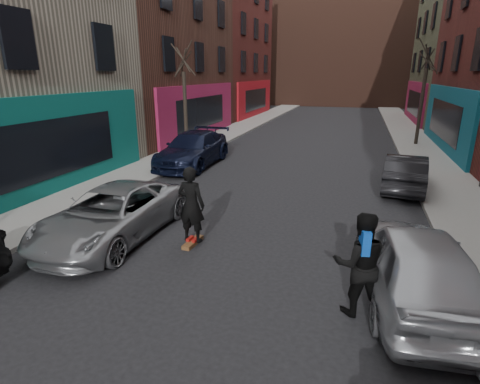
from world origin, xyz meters
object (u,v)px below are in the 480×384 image
Objects in this scene: parked_right_far at (415,263)px; pedestrian at (360,264)px; skateboard at (193,242)px; tree_left_far at (185,90)px; tree_right_far at (424,86)px; parked_right_end at (405,172)px; parked_left_far at (112,214)px; skateboarder at (191,205)px; parked_left_end at (193,149)px.

pedestrian is (-1.02, -0.75, 0.21)m from parked_right_far.
pedestrian is (4.03, -1.73, 0.93)m from skateboard.
tree_left_far is 3.34× the size of pedestrian.
tree_right_far is (12.40, 6.00, 0.15)m from tree_left_far.
parked_right_end is 2.08× the size of pedestrian.
parked_right_end is at bearing -112.60° from pedestrian.
skateboard is (2.17, 0.25, -0.63)m from parked_left_far.
skateboarder is 1.00× the size of pedestrian.
skateboarder is at bearing 6.68° from parked_left_far.
tree_left_far reaches higher than parked_right_end.
tree_right_far is 10.44m from parked_right_end.
parked_left_end is at bearing -64.00° from pedestrian.
skateboarder is (3.57, -8.02, 0.30)m from parked_left_end.
parked_right_far is at bearing -6.78° from skateboard.
pedestrian reaches higher than parked_left_far.
tree_left_far is 3.33× the size of skateboarder.
parked_left_end is 2.76× the size of pedestrian.
parked_left_far is at bearing -74.67° from tree_left_far.
tree_right_far is 3.49× the size of pedestrian.
tree_right_far reaches higher than parked_left_far.
tree_left_far is 13.78m from tree_right_far.
parked_left_end is 1.19× the size of parked_right_far.
parked_left_far is at bearing -81.09° from parked_left_end.
tree_left_far is 8.12× the size of skateboard.
parked_right_far is at bearing -155.47° from pedestrian.
tree_right_far reaches higher than parked_left_end.
parked_right_end is 5.06× the size of skateboard.
tree_left_far is 11.67m from parked_left_far.
parked_left_far is 2.49× the size of skateboarder.
parked_left_far reaches higher than parked_right_end.
tree_left_far reaches higher than parked_left_end.
parked_left_end is at bearing -52.22° from parked_right_far.
tree_right_far is at bearing -109.29° from skateboarder.
skateboarder is (0.00, 0.00, 1.03)m from skateboard.
tree_right_far is 1.26× the size of parked_left_end.
tree_right_far is 1.40× the size of parked_left_far.
parked_left_far is at bearing 48.80° from parked_right_end.
parked_right_end is at bearing -19.90° from tree_left_far.
parked_right_end reaches higher than skateboard.
parked_right_end is (10.80, -3.91, -2.71)m from tree_left_far.
parked_right_far is at bearing -5.53° from parked_left_far.
tree_left_far is at bearing -65.45° from pedestrian.
parked_right_far is at bearing -46.91° from parked_left_end.
tree_left_far reaches higher than parked_left_far.
tree_left_far is 11.80m from parked_right_end.
skateboarder reaches higher than parked_right_far.
skateboarder reaches higher than parked_right_end.
parked_right_end is at bearing -100.30° from parked_right_far.
pedestrian is (-1.60, -8.52, 0.31)m from parked_right_end.
skateboard is (3.57, -8.02, -0.73)m from parked_left_end.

